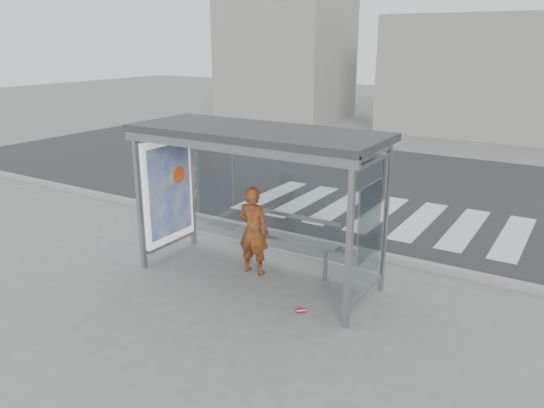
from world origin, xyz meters
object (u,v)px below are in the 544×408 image
at_px(bench, 286,238).
at_px(soda_can, 301,310).
at_px(bus_shelter, 239,164).
at_px(person, 253,231).

distance_m(bench, soda_can, 1.70).
height_order(bus_shelter, bench, bus_shelter).
relative_size(bench, soda_can, 15.10).
bearing_deg(bus_shelter, soda_can, -24.49).
relative_size(bus_shelter, soda_can, 31.69).
distance_m(person, soda_can, 1.82).
distance_m(bus_shelter, person, 1.21).
bearing_deg(person, bus_shelter, 25.16).
bearing_deg(person, bench, -140.15).
height_order(bench, soda_can, bench).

